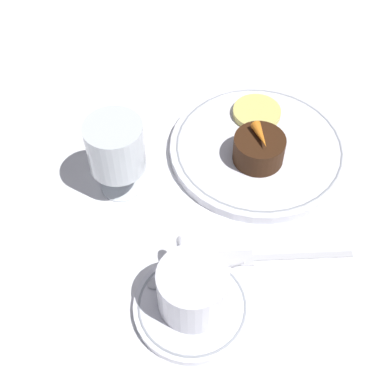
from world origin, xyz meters
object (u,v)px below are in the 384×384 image
at_px(wine_glass, 116,152).
at_px(fork, 267,257).
at_px(coffee_cup, 192,288).
at_px(dessert_cake, 259,149).
at_px(dinner_plate, 258,148).

distance_m(wine_glass, fork, 0.23).
xyz_separation_m(coffee_cup, wine_glass, (0.19, 0.05, 0.03)).
xyz_separation_m(fork, dessert_cake, (0.15, -0.04, 0.03)).
distance_m(coffee_cup, dessert_cake, 0.24).
distance_m(dinner_plate, coffee_cup, 0.26).
relative_size(dinner_plate, coffee_cup, 2.39).
xyz_separation_m(wine_glass, dessert_cake, (-0.01, -0.19, -0.04)).
relative_size(coffee_cup, dessert_cake, 1.50).
distance_m(coffee_cup, wine_glass, 0.20).
bearing_deg(fork, coffee_cup, 110.00).
distance_m(coffee_cup, fork, 0.12).
relative_size(wine_glass, dessert_cake, 1.63).
bearing_deg(coffee_cup, fork, -70.00).
height_order(dinner_plate, wine_glass, wine_glass).
xyz_separation_m(coffee_cup, fork, (0.04, -0.11, -0.04)).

